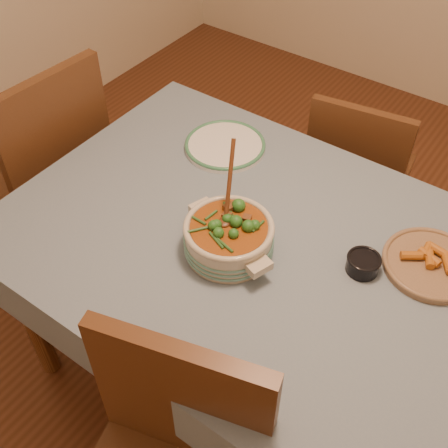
# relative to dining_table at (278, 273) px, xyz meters

# --- Properties ---
(floor) EXTENTS (4.50, 4.50, 0.00)m
(floor) POSITION_rel_dining_table_xyz_m (0.00, 0.00, -0.66)
(floor) COLOR #4F2916
(floor) RESTS_ON ground
(dining_table) EXTENTS (1.68, 1.08, 0.76)m
(dining_table) POSITION_rel_dining_table_xyz_m (0.00, 0.00, 0.00)
(dining_table) COLOR brown
(dining_table) RESTS_ON floor
(stew_casserole) EXTENTS (0.33, 0.32, 0.30)m
(stew_casserole) POSITION_rel_dining_table_xyz_m (-0.13, -0.08, 0.16)
(stew_casserole) COLOR beige
(stew_casserole) RESTS_ON dining_table
(white_plate) EXTENTS (0.35, 0.35, 0.02)m
(white_plate) POSITION_rel_dining_table_xyz_m (-0.41, 0.31, 0.10)
(white_plate) COLOR white
(white_plate) RESTS_ON dining_table
(condiment_bowl) EXTENTS (0.12, 0.12, 0.05)m
(condiment_bowl) POSITION_rel_dining_table_xyz_m (0.22, 0.08, 0.12)
(condiment_bowl) COLOR black
(condiment_bowl) RESTS_ON dining_table
(fried_plate) EXTENTS (0.35, 0.35, 0.05)m
(fried_plate) POSITION_rel_dining_table_xyz_m (0.37, 0.20, 0.11)
(fried_plate) COLOR #9D7557
(fried_plate) RESTS_ON dining_table
(chair_far) EXTENTS (0.45, 0.45, 0.84)m
(chair_far) POSITION_rel_dining_table_xyz_m (-0.09, 0.79, -0.19)
(chair_far) COLOR #542F19
(chair_far) RESTS_ON floor
(chair_left) EXTENTS (0.49, 0.49, 0.99)m
(chair_left) POSITION_rel_dining_table_xyz_m (-1.08, 0.03, -0.11)
(chair_left) COLOR #542F19
(chair_left) RESTS_ON floor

